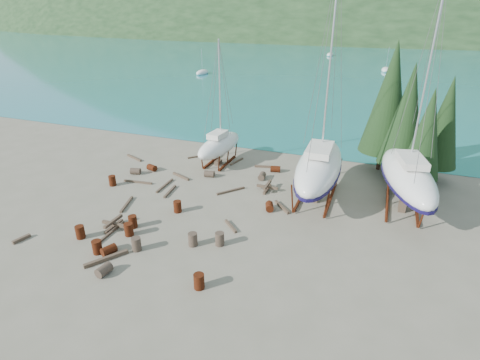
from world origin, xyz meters
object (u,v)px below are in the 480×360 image
(large_sailboat_far, at_px, (408,176))
(worker, at_px, (310,191))
(large_sailboat_near, at_px, (319,166))
(small_sailboat_shore, at_px, (219,145))

(large_sailboat_far, relative_size, worker, 8.45)
(large_sailboat_near, height_order, small_sailboat_shore, large_sailboat_near)
(small_sailboat_shore, bearing_deg, large_sailboat_near, -16.98)
(small_sailboat_shore, bearing_deg, worker, -21.87)
(small_sailboat_shore, distance_m, worker, 10.97)
(large_sailboat_far, height_order, worker, large_sailboat_far)
(large_sailboat_far, bearing_deg, small_sailboat_shore, 155.55)
(large_sailboat_near, distance_m, worker, 2.05)
(large_sailboat_near, relative_size, small_sailboat_shore, 1.51)
(small_sailboat_shore, xyz_separation_m, worker, (9.77, -4.90, -0.93))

